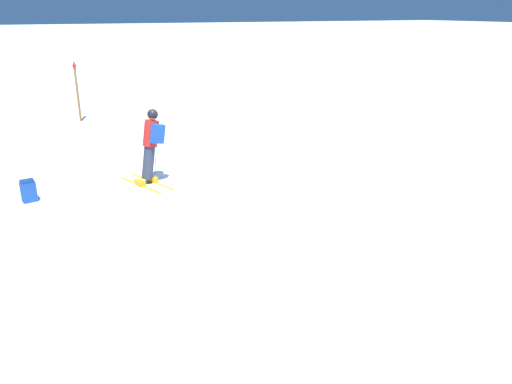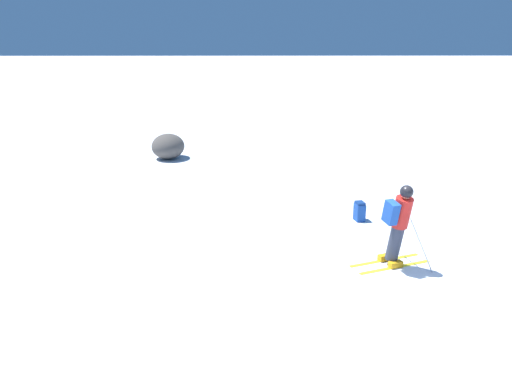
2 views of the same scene
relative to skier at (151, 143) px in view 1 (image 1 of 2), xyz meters
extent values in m
plane|color=white|center=(-0.62, 0.04, -0.99)|extent=(300.00, 300.00, 0.00)
cube|color=yellow|center=(0.02, -0.02, -0.99)|extent=(0.67, 1.60, 0.01)
cube|color=yellow|center=(0.36, 0.10, -0.99)|extent=(0.67, 1.60, 0.01)
cube|color=orange|center=(0.02, -0.02, -0.92)|extent=(0.23, 0.31, 0.12)
cube|color=orange|center=(0.36, 0.10, -0.92)|extent=(0.23, 0.31, 0.12)
cylinder|color=#2D3342|center=(0.10, 0.01, -0.48)|extent=(0.47, 0.39, 0.82)
cylinder|color=red|center=(-0.03, -0.04, 0.21)|extent=(0.54, 0.48, 0.67)
sphere|color=tan|center=(-0.10, -0.07, 0.62)|extent=(0.32, 0.30, 0.26)
sphere|color=black|center=(-0.11, -0.07, 0.65)|extent=(0.37, 0.34, 0.30)
cube|color=#194293|center=(-0.13, 0.20, 0.24)|extent=(0.40, 0.29, 0.49)
cylinder|color=#B7B7BC|center=(-0.21, -0.43, -0.43)|extent=(0.03, 0.56, 1.14)
cylinder|color=#B7B7BC|center=(0.58, -0.13, -0.38)|extent=(0.80, 0.27, 1.23)
cube|color=#194293|center=(2.78, 0.12, -0.77)|extent=(0.33, 0.27, 0.44)
cube|color=navy|center=(2.78, 0.12, -0.52)|extent=(0.30, 0.24, 0.06)
cylinder|color=brown|center=(0.66, -8.15, 0.10)|extent=(0.08, 0.08, 2.18)
cylinder|color=red|center=(0.66, -8.15, 1.04)|extent=(0.13, 0.13, 0.10)
camera|label=1|loc=(2.71, 11.46, 2.96)|focal=35.00mm
camera|label=2|loc=(-9.14, 2.96, 3.41)|focal=35.00mm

